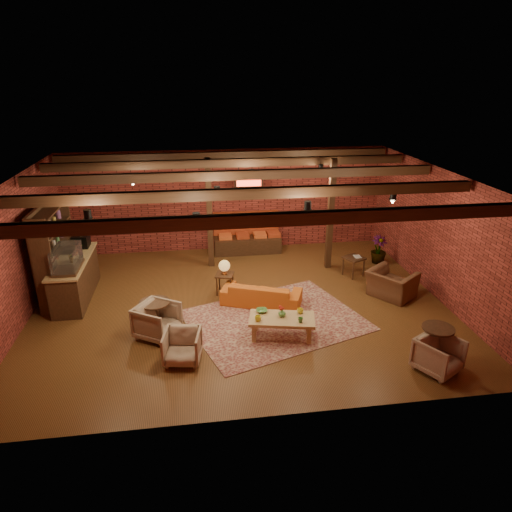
{
  "coord_description": "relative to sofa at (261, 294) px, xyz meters",
  "views": [
    {
      "loc": [
        -1.04,
        -10.0,
        5.38
      ],
      "look_at": [
        0.41,
        0.2,
        1.21
      ],
      "focal_mm": 32.0,
      "sensor_mm": 36.0,
      "label": 1
    }
  ],
  "objects": [
    {
      "name": "armchair_far",
      "position": [
        2.94,
        -3.18,
        0.1
      ],
      "size": [
        1.0,
        0.98,
        0.77
      ],
      "primitive_type": "imported",
      "rotation": [
        0.0,
        0.0,
        0.54
      ],
      "color": "beige",
      "rests_on": "floor"
    },
    {
      "name": "banquette",
      "position": [
        0.09,
        3.57,
        0.22
      ],
      "size": [
        2.1,
        0.7,
        1.0
      ],
      "primitive_type": null,
      "color": "#A5381B",
      "rests_on": "ground"
    },
    {
      "name": "armchair_right",
      "position": [
        3.35,
        -0.06,
        0.19
      ],
      "size": [
        1.21,
        1.29,
        0.95
      ],
      "primitive_type": "imported",
      "rotation": [
        0.0,
        0.0,
        2.21
      ],
      "color": "brown",
      "rests_on": "floor"
    },
    {
      "name": "wall_left",
      "position": [
        -5.51,
        0.02,
        1.32
      ],
      "size": [
        0.02,
        8.0,
        3.2
      ],
      "primitive_type": "cube",
      "color": "maroon",
      "rests_on": "ground"
    },
    {
      "name": "ceiling_pipe",
      "position": [
        -0.51,
        1.62,
        2.57
      ],
      "size": [
        9.6,
        0.12,
        0.12
      ],
      "primitive_type": "cylinder",
      "rotation": [
        0.0,
        1.57,
        0.0
      ],
      "color": "black",
      "rests_on": "ceiling"
    },
    {
      "name": "service_counter",
      "position": [
        -4.61,
        1.02,
        0.52
      ],
      "size": [
        0.8,
        2.5,
        1.6
      ],
      "primitive_type": null,
      "color": "black",
      "rests_on": "ground"
    },
    {
      "name": "side_table_lamp",
      "position": [
        -0.85,
        0.73,
        0.42
      ],
      "size": [
        0.54,
        0.54,
        0.93
      ],
      "rotation": [
        0.0,
        0.0,
        -0.25
      ],
      "color": "black",
      "rests_on": "floor"
    },
    {
      "name": "sofa",
      "position": [
        0.0,
        0.0,
        0.0
      ],
      "size": [
        2.09,
        1.42,
        0.57
      ],
      "primitive_type": "imported",
      "rotation": [
        0.0,
        0.0,
        2.77
      ],
      "color": "#BF571A",
      "rests_on": "floor"
    },
    {
      "name": "round_table_right",
      "position": [
        3.08,
        -2.82,
        0.2
      ],
      "size": [
        0.62,
        0.62,
        0.73
      ],
      "color": "black",
      "rests_on": "floor"
    },
    {
      "name": "coffee_table",
      "position": [
        0.19,
        -1.57,
        0.14
      ],
      "size": [
        1.51,
        0.97,
        0.73
      ],
      "rotation": [
        0.0,
        0.0,
        -0.21
      ],
      "color": "olive",
      "rests_on": "floor"
    },
    {
      "name": "wall_right",
      "position": [
        4.49,
        0.02,
        1.32
      ],
      "size": [
        0.02,
        8.0,
        3.2
      ],
      "primitive_type": "cube",
      "color": "maroon",
      "rests_on": "ground"
    },
    {
      "name": "service_sign",
      "position": [
        0.09,
        3.12,
        2.07
      ],
      "size": [
        0.86,
        0.06,
        0.3
      ],
      "primitive_type": "cube",
      "color": "red",
      "rests_on": "ceiling"
    },
    {
      "name": "wall_front",
      "position": [
        -0.51,
        -3.98,
        1.32
      ],
      "size": [
        10.0,
        0.02,
        3.2
      ],
      "primitive_type": "cube",
      "color": "maroon",
      "rests_on": "ground"
    },
    {
      "name": "shelving_hutch",
      "position": [
        -5.01,
        1.12,
        0.92
      ],
      "size": [
        0.52,
        2.0,
        2.4
      ],
      "primitive_type": null,
      "color": "black",
      "rests_on": "ground"
    },
    {
      "name": "post_left",
      "position": [
        -1.11,
        2.62,
        1.32
      ],
      "size": [
        0.16,
        0.16,
        3.2
      ],
      "primitive_type": "cube",
      "color": "black",
      "rests_on": "ground"
    },
    {
      "name": "ceiling_spotlights",
      "position": [
        -0.51,
        0.02,
        2.58
      ],
      "size": [
        6.4,
        4.4,
        0.28
      ],
      "primitive_type": null,
      "color": "black",
      "rests_on": "ceiling"
    },
    {
      "name": "ceiling",
      "position": [
        -0.51,
        0.02,
        2.92
      ],
      "size": [
        10.0,
        8.0,
        0.02
      ],
      "primitive_type": "cube",
      "color": "black",
      "rests_on": "wall_back"
    },
    {
      "name": "armchair_b",
      "position": [
        -1.92,
        -2.17,
        0.08
      ],
      "size": [
        0.8,
        0.77,
        0.73
      ],
      "primitive_type": "imported",
      "rotation": [
        0.0,
        0.0,
        -0.16
      ],
      "color": "beige",
      "rests_on": "floor"
    },
    {
      "name": "armchair_a",
      "position": [
        -2.46,
        -1.16,
        0.13
      ],
      "size": [
        1.07,
        1.09,
        0.83
      ],
      "primitive_type": "imported",
      "rotation": [
        0.0,
        0.0,
        1.01
      ],
      "color": "beige",
      "rests_on": "floor"
    },
    {
      "name": "plant_counter",
      "position": [
        -4.51,
        1.22,
        0.94
      ],
      "size": [
        0.35,
        0.39,
        0.3
      ],
      "primitive_type": "imported",
      "color": "#337F33",
      "rests_on": "service_counter"
    },
    {
      "name": "round_table_left",
      "position": [
        -2.51,
        -0.9,
        0.19
      ],
      "size": [
        0.68,
        0.68,
        0.71
      ],
      "color": "black",
      "rests_on": "floor"
    },
    {
      "name": "post_right",
      "position": [
        2.29,
        2.02,
        1.32
      ],
      "size": [
        0.16,
        0.16,
        3.2
      ],
      "primitive_type": "cube",
      "color": "black",
      "rests_on": "ground"
    },
    {
      "name": "rug",
      "position": [
        0.19,
        -0.85,
        -0.28
      ],
      "size": [
        4.56,
        4.01,
        0.01
      ],
      "primitive_type": "cube",
      "rotation": [
        0.0,
        0.0,
        0.33
      ],
      "color": "maroon",
      "rests_on": "floor"
    },
    {
      "name": "plant_tall",
      "position": [
        3.89,
        2.13,
        0.97
      ],
      "size": [
        1.61,
        1.61,
        2.51
      ],
      "primitive_type": "imported",
      "rotation": [
        0.0,
        0.0,
        0.16
      ],
      "color": "#4C7F4C",
      "rests_on": "floor"
    },
    {
      "name": "floor",
      "position": [
        -0.51,
        0.02,
        -0.28
      ],
      "size": [
        10.0,
        10.0,
        0.0
      ],
      "primitive_type": "plane",
      "color": "#402810",
      "rests_on": "ground"
    },
    {
      "name": "wall_back",
      "position": [
        -0.51,
        4.02,
        1.32
      ],
      "size": [
        10.0,
        0.02,
        3.2
      ],
      "primitive_type": "cube",
      "color": "maroon",
      "rests_on": "ground"
    },
    {
      "name": "ceiling_beams",
      "position": [
        -0.51,
        0.02,
        2.8
      ],
      "size": [
        9.8,
        6.4,
        0.22
      ],
      "primitive_type": null,
      "color": "black",
      "rests_on": "ceiling"
    },
    {
      "name": "side_table_book",
      "position": [
        2.83,
        1.32,
        0.24
      ],
      "size": [
        0.67,
        0.67,
        0.59
      ],
      "rotation": [
        0.0,
        0.0,
        0.43
      ],
      "color": "black",
      "rests_on": "floor"
    }
  ]
}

